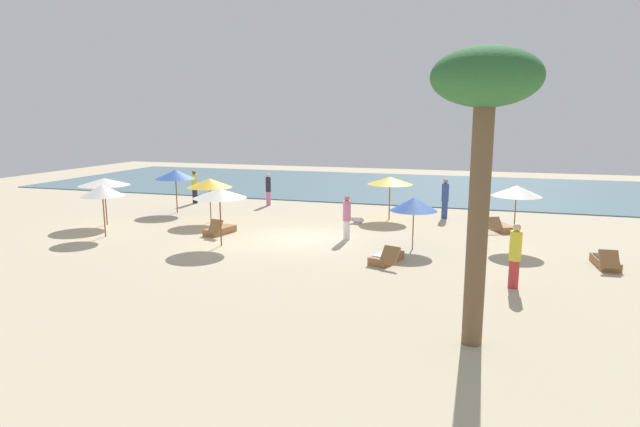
# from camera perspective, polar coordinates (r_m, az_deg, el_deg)

# --- Properties ---
(ground_plane) EXTENTS (60.00, 60.00, 0.00)m
(ground_plane) POSITION_cam_1_polar(r_m,az_deg,el_deg) (21.40, -2.22, -2.71)
(ground_plane) COLOR #BCAD8E
(ocean_water) EXTENTS (48.00, 16.00, 0.06)m
(ocean_water) POSITION_cam_1_polar(r_m,az_deg,el_deg) (37.63, 6.33, 3.00)
(ocean_water) COLOR slate
(ocean_water) RESTS_ON ground_plane
(umbrella_0) EXTENTS (2.01, 2.01, 2.21)m
(umbrella_0) POSITION_cam_1_polar(r_m,az_deg,el_deg) (20.16, -10.83, 2.16)
(umbrella_0) COLOR brown
(umbrella_0) RESTS_ON ground_plane
(umbrella_1) EXTENTS (1.75, 1.75, 1.96)m
(umbrella_1) POSITION_cam_1_polar(r_m,az_deg,el_deg) (19.59, 10.14, 1.00)
(umbrella_1) COLOR olive
(umbrella_1) RESTS_ON ground_plane
(umbrella_2) EXTENTS (2.15, 2.15, 2.06)m
(umbrella_2) POSITION_cam_1_polar(r_m,az_deg,el_deg) (25.29, 7.59, 3.56)
(umbrella_2) COLOR brown
(umbrella_2) RESTS_ON ground_plane
(umbrella_3) EXTENTS (1.83, 1.83, 2.35)m
(umbrella_3) POSITION_cam_1_polar(r_m,az_deg,el_deg) (20.98, 20.54, 2.32)
(umbrella_3) COLOR brown
(umbrella_3) RESTS_ON ground_plane
(umbrella_4) EXTENTS (2.04, 2.04, 2.21)m
(umbrella_4) POSITION_cam_1_polar(r_m,az_deg,el_deg) (27.80, -15.40, 4.11)
(umbrella_4) COLOR brown
(umbrella_4) RESTS_ON ground_plane
(umbrella_5) EXTENTS (2.23, 2.23, 2.14)m
(umbrella_5) POSITION_cam_1_polar(r_m,az_deg,el_deg) (25.69, -22.37, 3.19)
(umbrella_5) COLOR brown
(umbrella_5) RESTS_ON ground_plane
(umbrella_6) EXTENTS (2.07, 2.07, 2.06)m
(umbrella_6) POSITION_cam_1_polar(r_m,az_deg,el_deg) (24.86, -11.89, 3.26)
(umbrella_6) COLOR olive
(umbrella_6) RESTS_ON ground_plane
(umbrella_7) EXTENTS (1.72, 1.72, 2.15)m
(umbrella_7) POSITION_cam_1_polar(r_m,az_deg,el_deg) (23.09, -22.54, 2.31)
(umbrella_7) COLOR brown
(umbrella_7) RESTS_ON ground_plane
(lounger_0) EXTENTS (0.71, 1.72, 0.70)m
(lounger_0) POSITION_cam_1_polar(r_m,az_deg,el_deg) (19.71, 28.56, -4.63)
(lounger_0) COLOR olive
(lounger_0) RESTS_ON ground_plane
(lounger_1) EXTENTS (1.10, 1.78, 0.70)m
(lounger_1) POSITION_cam_1_polar(r_m,az_deg,el_deg) (17.97, 7.24, -4.77)
(lounger_1) COLOR olive
(lounger_1) RESTS_ON ground_plane
(lounger_2) EXTENTS (1.26, 1.79, 0.67)m
(lounger_2) POSITION_cam_1_polar(r_m,az_deg,el_deg) (24.08, 18.98, -1.38)
(lounger_2) COLOR olive
(lounger_2) RESTS_ON ground_plane
(lounger_3) EXTENTS (0.94, 1.73, 0.74)m
(lounger_3) POSITION_cam_1_polar(r_m,az_deg,el_deg) (22.50, -10.84, -1.79)
(lounger_3) COLOR olive
(lounger_3) RESTS_ON ground_plane
(person_0) EXTENTS (0.39, 0.39, 1.90)m
(person_0) POSITION_cam_1_polar(r_m,az_deg,el_deg) (16.07, 20.38, -4.27)
(person_0) COLOR #BF3338
(person_0) RESTS_ON ground_plane
(person_1) EXTENTS (0.39, 0.39, 1.92)m
(person_1) POSITION_cam_1_polar(r_m,az_deg,el_deg) (26.10, 13.40, 1.59)
(person_1) COLOR #2D4C8C
(person_1) RESTS_ON ground_plane
(person_2) EXTENTS (0.45, 0.45, 1.78)m
(person_2) POSITION_cam_1_polar(r_m,az_deg,el_deg) (21.04, 2.92, -0.42)
(person_2) COLOR white
(person_2) RESTS_ON ground_plane
(person_3) EXTENTS (0.39, 0.39, 1.78)m
(person_3) POSITION_cam_1_polar(r_m,az_deg,el_deg) (29.34, -5.63, 2.66)
(person_3) COLOR #D17299
(person_3) RESTS_ON ground_plane
(person_4) EXTENTS (0.47, 0.47, 1.87)m
(person_4) POSITION_cam_1_polar(r_m,az_deg,el_deg) (30.75, -13.44, 2.84)
(person_4) COLOR #26262D
(person_4) RESTS_ON ground_plane
(palm_0) EXTENTS (2.21, 2.21, 6.26)m
(palm_0) POSITION_cam_1_polar(r_m,az_deg,el_deg) (11.28, 17.45, 11.79)
(palm_0) COLOR brown
(palm_0) RESTS_ON ground_plane
(dog) EXTENTS (0.73, 0.44, 0.33)m
(dog) POSITION_cam_1_polar(r_m,az_deg,el_deg) (24.36, 4.00, -0.69)
(dog) COLOR silver
(dog) RESTS_ON ground_plane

